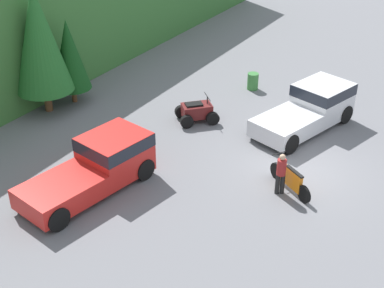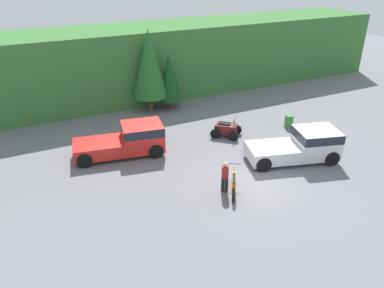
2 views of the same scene
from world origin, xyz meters
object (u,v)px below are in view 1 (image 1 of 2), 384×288
Objects in this scene: dirt_bike at (290,179)px; quad_atv at (197,112)px; steel_barrel at (253,81)px; rider_person at (281,172)px; pickup_truck_second at (311,107)px; pickup_truck_red at (98,164)px.

quad_atv is (3.06, 5.86, -0.02)m from dirt_bike.
steel_barrel is (7.72, 5.20, -0.06)m from dirt_bike.
quad_atv reaches higher than dirt_bike.
rider_person reaches higher than steel_barrel.
dirt_bike is 0.95× the size of quad_atv.
rider_person is at bearing -154.25° from pickup_truck_second.
quad_atv is at bearing 6.26° from pickup_truck_red.
pickup_truck_second is at bearing -120.77° from steel_barrel.
pickup_truck_red reaches higher than rider_person.
pickup_truck_red reaches higher than steel_barrel.
pickup_truck_second is 4.70m from steel_barrel.
quad_atv is (6.52, -0.43, -0.49)m from pickup_truck_red.
pickup_truck_second reaches higher than quad_atv.
quad_atv is 4.72m from steel_barrel.
rider_person reaches higher than quad_atv.
dirt_bike is 9.31m from steel_barrel.
pickup_truck_red is 7.19m from dirt_bike.
dirt_bike is (-5.33, -1.18, -0.47)m from pickup_truck_second.
dirt_bike is at bearing -146.06° from steel_barrel.
rider_person is 9.52m from steel_barrel.
steel_barrel is (2.39, 4.02, -0.53)m from pickup_truck_second.
rider_person is 1.91× the size of steel_barrel.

